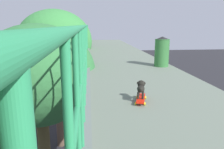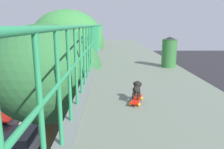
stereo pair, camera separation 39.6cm
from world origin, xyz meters
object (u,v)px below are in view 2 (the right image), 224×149
Objects in this scene: car_white_fifth at (21,143)px; litter_bin at (169,52)px; small_dog at (137,88)px; toy_skateboard at (136,99)px; city_bus at (21,81)px.

litter_bin reaches higher than car_white_fifth.
small_dog is at bearing -114.27° from litter_bin.
toy_skateboard is at bearing -54.62° from car_white_fifth.
litter_bin reaches higher than toy_skateboard.
litter_bin reaches higher than city_bus.
car_white_fifth is at bearing 147.20° from litter_bin.
car_white_fifth is 10.94m from toy_skateboard.
small_dog is at bearing -54.37° from car_white_fifth.
litter_bin is at bearing 65.73° from small_dog.
city_bus is at bearing 117.95° from small_dog.
car_white_fifth is 11.20× the size of small_dog.
toy_skateboard is at bearing -114.05° from litter_bin.
city_bus is 12.32× the size of litter_bin.
small_dog reaches higher than city_bus.
litter_bin is (6.98, -4.50, 5.79)m from car_white_fifth.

